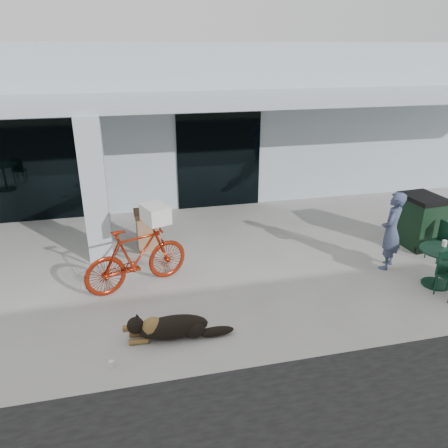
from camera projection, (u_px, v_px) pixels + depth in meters
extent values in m
plane|color=#B2B0A8|center=(183.00, 302.00, 8.10)|extent=(80.00, 80.00, 0.00)
cube|color=#ADBBC4|center=(145.00, 114.00, 14.90)|extent=(22.00, 7.00, 4.50)
cube|color=black|center=(32.00, 172.00, 11.40)|extent=(2.80, 0.06, 2.70)
cube|color=black|center=(219.00, 161.00, 12.45)|extent=(2.40, 0.06, 2.70)
cube|color=#ADBBC4|center=(95.00, 191.00, 9.26)|extent=(0.50, 0.50, 3.12)
cube|color=#ADBBC4|center=(156.00, 101.00, 10.12)|extent=(22.00, 2.80, 0.18)
imported|color=maroon|center=(137.00, 257.00, 8.42)|extent=(2.18, 1.30, 1.26)
cube|color=white|center=(155.00, 214.00, 8.35)|extent=(0.59, 0.68, 0.33)
cylinder|color=white|center=(111.00, 364.00, 6.46)|extent=(0.09, 0.09, 0.10)
imported|color=#3C4665|center=(391.00, 231.00, 9.07)|extent=(0.72, 0.72, 1.69)
cylinder|color=white|center=(445.00, 243.00, 8.52)|extent=(0.10, 0.10, 0.12)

